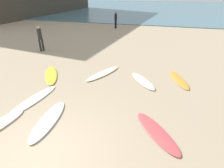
{
  "coord_description": "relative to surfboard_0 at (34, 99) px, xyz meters",
  "views": [
    {
      "loc": [
        2.88,
        -2.84,
        4.11
      ],
      "look_at": [
        1.06,
        4.1,
        0.3
      ],
      "focal_mm": 29.72,
      "sensor_mm": 36.0,
      "label": 1
    }
  ],
  "objects": [
    {
      "name": "surfboard_8",
      "position": [
        1.29,
        -1.03,
        0.01
      ],
      "size": [
        0.77,
        2.31,
        0.09
      ],
      "primitive_type": "ellipsoid",
      "rotation": [
        0.0,
        0.0,
        0.08
      ],
      "color": "white",
      "rests_on": "ground_plane"
    },
    {
      "name": "beachgoer_mid",
      "position": [
        -0.21,
        14.87,
        0.91
      ],
      "size": [
        0.39,
        0.39,
        1.7
      ],
      "rotation": [
        0.0,
        0.0,
        5.39
      ],
      "color": "black",
      "rests_on": "ground_plane"
    },
    {
      "name": "surfboard_3",
      "position": [
        4.09,
        2.78,
        0.01
      ],
      "size": [
        1.62,
        1.97,
        0.08
      ],
      "primitive_type": "ellipsoid",
      "rotation": [
        0.0,
        0.0,
        0.62
      ],
      "color": "#EEE6CD",
      "rests_on": "ground_plane"
    },
    {
      "name": "surfboard_7",
      "position": [
        1.97,
        3.11,
        0.01
      ],
      "size": [
        1.52,
        2.42,
        0.08
      ],
      "primitive_type": "ellipsoid",
      "rotation": [
        0.0,
        0.0,
        2.7
      ],
      "color": "#EFECC5",
      "rests_on": "ground_plane"
    },
    {
      "name": "ground_plane",
      "position": [
        1.79,
        -2.49,
        -0.03
      ],
      "size": [
        120.0,
        120.0,
        0.0
      ],
      "primitive_type": "plane",
      "color": "tan"
    },
    {
      "name": "surfboard_1",
      "position": [
        5.79,
        3.37,
        0.0
      ],
      "size": [
        1.18,
        2.15,
        0.07
      ],
      "primitive_type": "ellipsoid",
      "rotation": [
        0.0,
        0.0,
        3.48
      ],
      "color": "orange",
      "rests_on": "ground_plane"
    },
    {
      "name": "beachgoer_near",
      "position": [
        -3.38,
        5.78,
        0.95
      ],
      "size": [
        0.39,
        0.39,
        1.76
      ],
      "rotation": [
        0.0,
        0.0,
        1.01
      ],
      "color": "black",
      "rests_on": "ground_plane"
    },
    {
      "name": "ocean_water",
      "position": [
        1.79,
        37.16,
        0.01
      ],
      "size": [
        120.0,
        40.0,
        0.08
      ],
      "primitive_type": "cube",
      "color": "slate",
      "rests_on": "ground_plane"
    },
    {
      "name": "surfboard_0",
      "position": [
        0.0,
        0.0,
        0.0
      ],
      "size": [
        0.94,
        2.53,
        0.06
      ],
      "primitive_type": "ellipsoid",
      "rotation": [
        0.0,
        0.0,
        2.97
      ],
      "color": "white",
      "rests_on": "ground_plane"
    },
    {
      "name": "surfboard_6",
      "position": [
        -0.58,
        2.26,
        0.01
      ],
      "size": [
        1.74,
        2.38,
        0.09
      ],
      "primitive_type": "ellipsoid",
      "rotation": [
        0.0,
        0.0,
        0.53
      ],
      "color": "yellow",
      "rests_on": "ground_plane"
    },
    {
      "name": "surfboard_2",
      "position": [
        4.91,
        -0.68,
        0.0
      ],
      "size": [
        1.76,
        2.03,
        0.07
      ],
      "primitive_type": "ellipsoid",
      "rotation": [
        0.0,
        0.0,
        0.66
      ],
      "color": "#DA4D4E",
      "rests_on": "ground_plane"
    }
  ]
}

